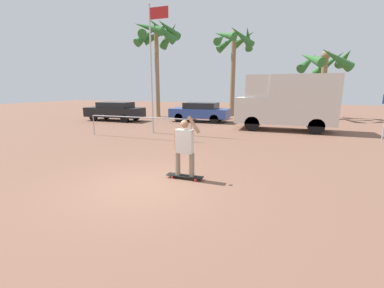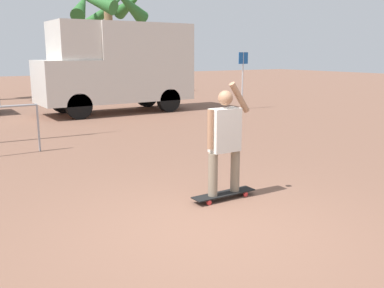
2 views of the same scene
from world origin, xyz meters
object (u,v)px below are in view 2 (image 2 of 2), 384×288
Objects in this scene: camper_van at (118,65)px; street_sign at (243,73)px; palm_tree_near_van at (108,9)px; skateboard at (224,194)px; person_skateboarder at (225,136)px.

camper_van is 4.76m from street_sign.
palm_tree_near_van is 2.59× the size of street_sign.
palm_tree_near_van reaches higher than camper_van.
camper_van is at bearing -109.97° from palm_tree_near_van.
palm_tree_near_van is 9.92m from street_sign.
skateboard is 0.63× the size of person_skateboarder.
street_sign is at bearing -22.30° from camper_van.
camper_van is at bearing 75.30° from person_skateboarder.
street_sign is (7.00, 8.13, 1.35)m from skateboard.
camper_van is at bearing 157.70° from street_sign.
palm_tree_near_van is at bearing 100.21° from street_sign.
street_sign is at bearing 49.27° from skateboard.
skateboard is at bearing 0.00° from person_skateboarder.
street_sign is at bearing 49.27° from person_skateboarder.
person_skateboarder is at bearing -130.73° from street_sign.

